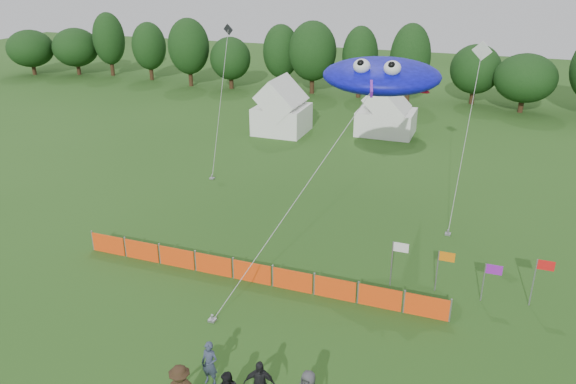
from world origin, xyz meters
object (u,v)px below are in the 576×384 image
(stingray_kite, at_px, (384,75))
(tent_left, at_px, (282,111))
(tent_right, at_px, (386,114))
(barrier_fence, at_px, (252,272))
(spectator_a, at_px, (210,364))

(stingray_kite, bearing_deg, tent_left, 126.43)
(tent_left, bearing_deg, tent_right, 17.08)
(tent_left, xyz_separation_m, barrier_fence, (7.40, -23.27, -1.41))
(spectator_a, bearing_deg, barrier_fence, 104.42)
(tent_left, relative_size, tent_right, 0.90)
(tent_right, xyz_separation_m, stingray_kite, (2.97, -18.20, 6.85))
(barrier_fence, distance_m, spectator_a, 6.87)
(stingray_kite, bearing_deg, spectator_a, -100.79)
(spectator_a, bearing_deg, tent_left, 109.34)
(tent_right, bearing_deg, tent_left, -162.92)
(tent_right, height_order, barrier_fence, tent_right)
(tent_right, xyz_separation_m, spectator_a, (0.22, -32.62, -0.85))
(tent_left, height_order, barrier_fence, tent_left)
(tent_left, bearing_deg, barrier_fence, -72.36)
(tent_right, distance_m, barrier_fence, 25.95)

